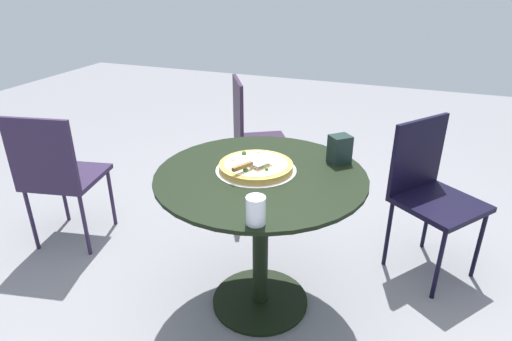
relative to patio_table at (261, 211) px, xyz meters
The scene contains 9 objects.
ground_plane 0.56m from the patio_table, ahead, with size 10.00×10.00×0.00m, color slate.
patio_table is the anchor object (origin of this frame).
pizza_on_tray 0.22m from the patio_table, 141.85° to the left, with size 0.38×0.38×0.05m.
pizza_server 0.26m from the patio_table, 128.55° to the right, with size 0.14×0.21×0.02m.
drinking_cup 0.50m from the patio_table, 72.59° to the right, with size 0.07×0.07×0.11m, color white.
napkin_dispenser 0.48m from the patio_table, 39.97° to the left, with size 0.10×0.08×0.13m, color black.
patio_chair_near 1.00m from the patio_table, 39.89° to the left, with size 0.57×0.57×0.88m.
patio_chair_far 1.33m from the patio_table, behind, with size 0.48×0.48×0.88m.
patio_chair_corner 1.16m from the patio_table, 113.03° to the left, with size 0.51×0.51×0.92m.
Camera 1 is at (0.61, -1.69, 1.61)m, focal length 30.46 mm.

